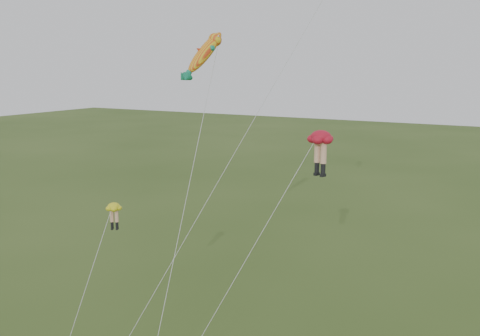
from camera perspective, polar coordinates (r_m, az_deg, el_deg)
The scene contains 3 objects.
legs_kite_red_mid at distance 30.41m, azimuth 8.41°, elevation 2.61°, with size 7.23×6.84×14.22m.
legs_kite_yellow at distance 33.94m, azimuth -13.52°, elevation -4.88°, with size 1.34×5.94×9.47m.
fish_kite at distance 33.94m, azimuth -3.80°, elevation 12.01°, with size 2.16×9.26×20.12m.
Camera 1 is at (18.56, -23.12, 17.75)m, focal length 40.00 mm.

